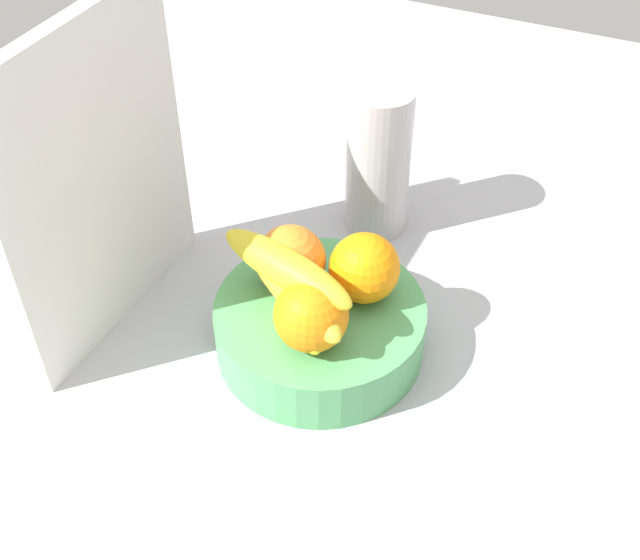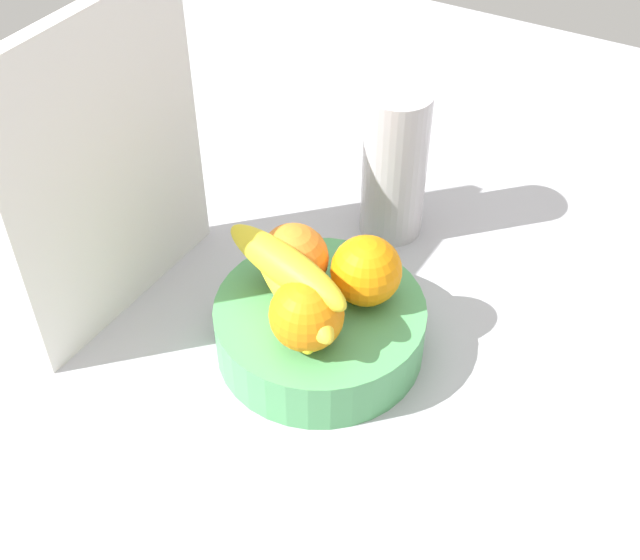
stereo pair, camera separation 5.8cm
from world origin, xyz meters
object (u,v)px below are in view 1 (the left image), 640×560
fruit_bowl (320,328)px  orange_front_left (364,268)px  cutting_board (96,184)px  thermos_tumbler (378,161)px  banana_bunch (292,285)px  orange_front_right (290,260)px  orange_center (311,315)px

fruit_bowl → orange_front_left: orange_front_left is taller
cutting_board → thermos_tumbler: (26.08, -21.75, -8.05)cm
fruit_bowl → banana_bunch: bearing=130.8°
banana_bunch → cutting_board: cutting_board is taller
orange_front_left → orange_front_right: 7.97cm
orange_center → thermos_tumbler: thermos_tumbler is taller
banana_bunch → cutting_board: bearing=93.5°
orange_front_left → thermos_tumbler: bearing=16.1°
fruit_bowl → cutting_board: 28.17cm
orange_center → thermos_tumbler: bearing=6.4°
thermos_tumbler → orange_center: bearing=-173.6°
orange_center → cutting_board: cutting_board is taller
orange_front_left → thermos_tumbler: (19.09, 5.49, -0.20)cm
orange_center → orange_front_left: bearing=-15.5°
orange_front_left → orange_center: bearing=164.5°
orange_front_right → orange_center: size_ratio=1.00×
orange_center → banana_bunch: (2.94, 3.38, 0.38)cm
orange_front_left → orange_center: size_ratio=1.00×
orange_front_left → fruit_bowl: bearing=136.8°
orange_front_right → thermos_tumbler: 21.13cm
fruit_bowl → orange_center: 8.60cm
orange_front_left → cutting_board: (-7.00, 27.25, 7.85)cm
thermos_tumbler → cutting_board: bearing=140.2°
orange_front_left → orange_front_right: size_ratio=1.00×
orange_front_right → banana_bunch: (-3.77, -1.96, 0.38)cm
orange_front_right → banana_bunch: bearing=-152.5°
fruit_bowl → thermos_tumbler: bearing=4.9°
fruit_bowl → orange_center: size_ratio=3.01×
orange_front_left → cutting_board: size_ratio=0.21×
fruit_bowl → thermos_tumbler: size_ratio=1.16×
banana_bunch → thermos_tumbler: 24.79cm
orange_front_left → thermos_tumbler: size_ratio=0.38×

